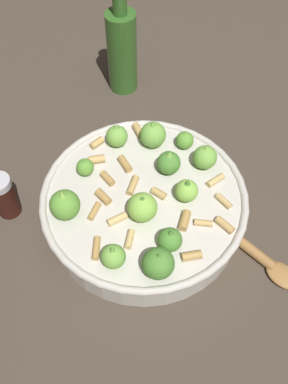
% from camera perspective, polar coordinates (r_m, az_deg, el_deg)
% --- Properties ---
extents(ground_plane, '(2.40, 2.40, 0.00)m').
position_cam_1_polar(ground_plane, '(0.67, 0.00, -3.25)').
color(ground_plane, '#42382D').
extents(cooking_pan, '(0.31, 0.31, 0.11)m').
position_cam_1_polar(cooking_pan, '(0.64, -0.00, -1.48)').
color(cooking_pan, beige).
rests_on(cooking_pan, ground).
extents(pepper_shaker, '(0.04, 0.04, 0.08)m').
position_cam_1_polar(pepper_shaker, '(0.68, -18.53, -0.53)').
color(pepper_shaker, '#33140F').
rests_on(pepper_shaker, ground).
extents(olive_oil_bottle, '(0.06, 0.06, 0.21)m').
position_cam_1_polar(olive_oil_bottle, '(0.83, -3.02, 18.77)').
color(olive_oil_bottle, '#336023').
rests_on(olive_oil_bottle, ground).
extents(wooden_spoon, '(0.12, 0.25, 0.02)m').
position_cam_1_polar(wooden_spoon, '(0.66, 12.34, -6.08)').
color(wooden_spoon, '#9E703D').
rests_on(wooden_spoon, ground).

